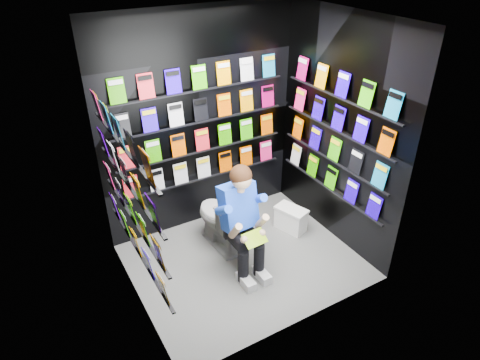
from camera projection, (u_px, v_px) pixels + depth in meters
floor at (244, 261)px, 4.83m from camera, size 2.40×2.40×0.00m
ceiling at (246, 19)px, 3.51m from camera, size 2.40×2.40×0.00m
wall_back at (200, 124)px, 4.91m from camera, size 2.40×0.04×2.60m
wall_front at (308, 210)px, 3.42m from camera, size 2.40×0.04×2.60m
wall_left at (124, 192)px, 3.65m from camera, size 0.04×2.00×2.60m
wall_right at (339, 134)px, 4.69m from camera, size 0.04×2.00×2.60m
comics_back at (202, 125)px, 4.89m from camera, size 2.10×0.06×1.37m
comics_left at (127, 191)px, 3.66m from camera, size 0.06×1.70×1.37m
comics_right at (337, 134)px, 4.67m from camera, size 0.06×1.70×1.37m
toilet at (221, 219)px, 4.91m from camera, size 0.46×0.77×0.73m
longbox at (291, 220)px, 5.28m from camera, size 0.31×0.41×0.28m
longbox_lid at (292, 209)px, 5.21m from camera, size 0.33×0.44×0.03m
reader at (237, 206)px, 4.43m from camera, size 0.54×0.76×1.36m
held_comic at (255, 238)px, 4.26m from camera, size 0.25×0.15×0.10m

